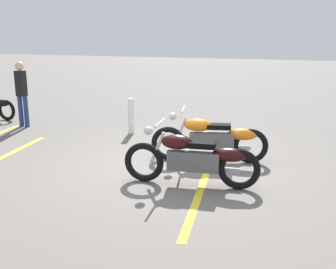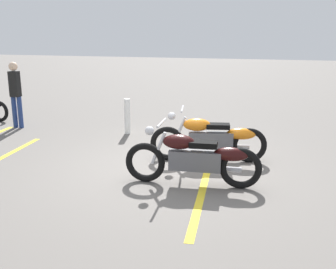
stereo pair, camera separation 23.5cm
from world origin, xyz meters
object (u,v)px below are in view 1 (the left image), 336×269
(motorcycle_dark_foreground, at_px, (194,158))
(bollard_post, at_px, (131,116))
(bystander_near_row, at_px, (22,91))
(motorcycle_bright_foreground, at_px, (212,138))

(motorcycle_dark_foreground, relative_size, bollard_post, 2.59)
(motorcycle_dark_foreground, bearing_deg, bollard_post, -56.07)
(bystander_near_row, bearing_deg, motorcycle_dark_foreground, -118.36)
(motorcycle_bright_foreground, relative_size, bystander_near_row, 1.31)
(motorcycle_dark_foreground, height_order, bollard_post, motorcycle_dark_foreground)
(motorcycle_dark_foreground, height_order, bystander_near_row, bystander_near_row)
(bystander_near_row, relative_size, bollard_post, 1.96)
(motorcycle_bright_foreground, bearing_deg, bollard_post, -45.25)
(bollard_post, bearing_deg, bystander_near_row, 3.60)
(motorcycle_dark_foreground, xyz_separation_m, bollard_post, (2.31, -2.90, -0.03))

